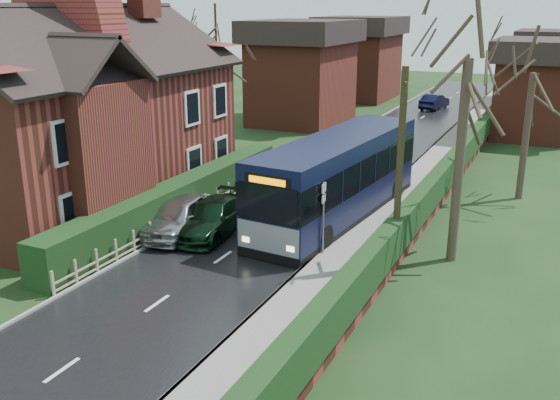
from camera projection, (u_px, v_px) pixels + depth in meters
The scene contains 18 objects.
ground at pixel (193, 279), 20.73m from camera, with size 140.00×140.00×0.00m, color #29411B.
road at pixel (308, 198), 29.37m from camera, with size 6.00×100.00×0.02m, color black.
pavement at pixel (396, 208), 27.63m from camera, with size 2.50×100.00×0.14m, color slate.
kerb_right at pixel (370, 205), 28.12m from camera, with size 0.12×100.00×0.14m, color gray.
kerb_left at pixel (251, 189), 30.58m from camera, with size 0.12×100.00×0.10m, color gray.
front_hedge at pixel (178, 200), 26.38m from camera, with size 1.20×16.00×1.60m, color black.
picket_fence at pixel (193, 210), 26.18m from camera, with size 0.10×16.00×0.90m, color #9B9069, non-canonical shape.
right_wall_hedge at pixel (433, 192), 26.72m from camera, with size 0.60×50.00×1.80m.
brick_house at pixel (78, 109), 27.06m from camera, with size 9.30×14.60×10.30m.
bus at pixel (338, 179), 26.16m from camera, with size 3.64×11.68×3.49m.
car_silver at pixel (179, 216), 24.61m from camera, with size 1.75×4.35×1.48m, color #A5A6AA.
car_green at pixel (213, 217), 24.63m from camera, with size 1.89×4.65×1.35m, color black.
car_distant at pixel (434, 102), 53.89m from camera, with size 1.38×3.95×1.30m, color black.
bus_stop_sign at pixel (323, 208), 22.04m from camera, with size 0.11×0.42×2.79m.
telegraph_pole at pixel (400, 170), 20.65m from camera, with size 0.38×0.85×6.87m.
tree_right_near at pixel (470, 43), 20.04m from camera, with size 4.67×4.67×10.09m.
tree_right_far at pixel (535, 64), 27.44m from camera, with size 4.30×4.30×8.31m.
tree_house_side at pixel (216, 36), 36.96m from camera, with size 4.07×4.07×9.24m.
Camera 1 is at (10.66, -15.96, 8.75)m, focal length 40.00 mm.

